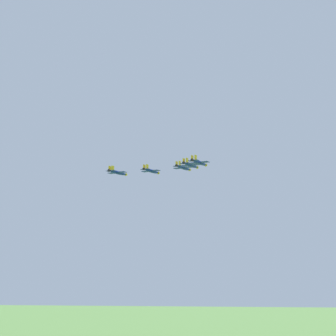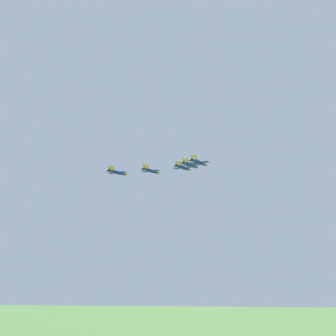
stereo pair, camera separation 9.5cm
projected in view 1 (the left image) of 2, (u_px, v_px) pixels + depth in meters
jet_lead at (183, 168)px, 273.48m from camera, size 10.97×16.39×3.70m
jet_left_wingman at (151, 171)px, 266.91m from camera, size 10.67×15.98×3.59m
jet_right_wingman at (191, 165)px, 255.14m from camera, size 10.89×16.28×3.66m
jet_left_outer at (118, 173)px, 260.51m from camera, size 10.82×16.17×3.65m
jet_right_outer at (199, 163)px, 236.75m from camera, size 10.62×15.91×3.57m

